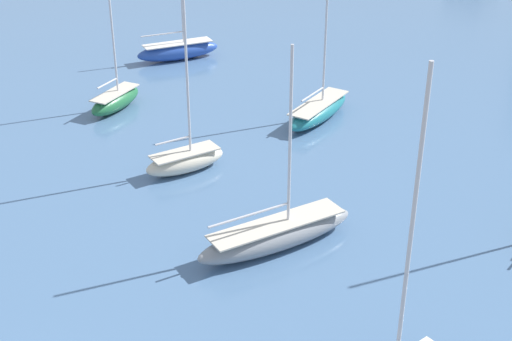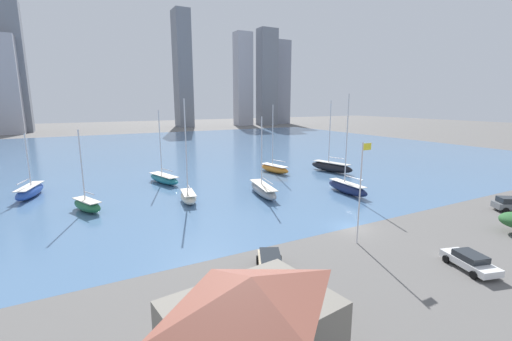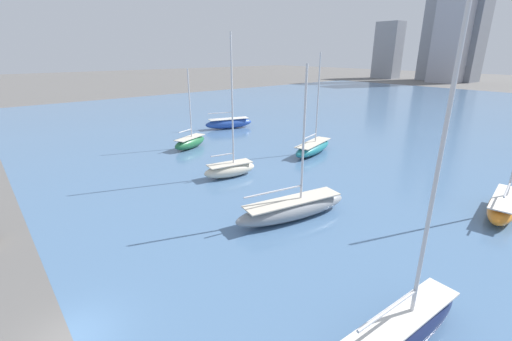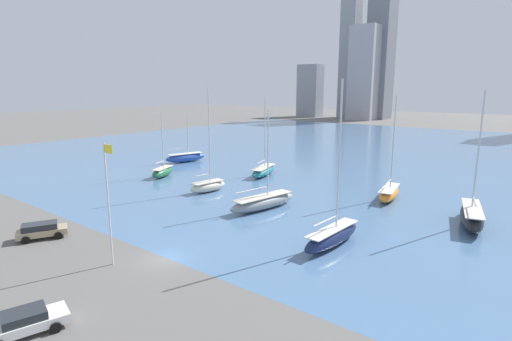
{
  "view_description": "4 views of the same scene",
  "coord_description": "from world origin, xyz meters",
  "px_view_note": "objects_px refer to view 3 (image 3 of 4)",
  "views": [
    {
      "loc": [
        23.79,
        -7.4,
        23.66
      ],
      "look_at": [
        -6.77,
        19.87,
        2.54
      ],
      "focal_mm": 50.0,
      "sensor_mm": 36.0,
      "label": 1
    },
    {
      "loc": [
        -28.36,
        -28.33,
        14.65
      ],
      "look_at": [
        -4.86,
        14.7,
        4.78
      ],
      "focal_mm": 24.0,
      "sensor_mm": 36.0,
      "label": 2
    },
    {
      "loc": [
        15.79,
        -1.41,
        13.25
      ],
      "look_at": [
        -6.51,
        17.04,
        3.15
      ],
      "focal_mm": 24.0,
      "sensor_mm": 36.0,
      "label": 3
    },
    {
      "loc": [
        26.97,
        -21.59,
        15.04
      ],
      "look_at": [
        -4.39,
        18.83,
        4.47
      ],
      "focal_mm": 28.0,
      "sensor_mm": 36.0,
      "label": 4
    }
  ],
  "objects_px": {
    "sailboat_gray": "(293,208)",
    "sailboat_blue": "(229,123)",
    "sailboat_green": "(190,142)",
    "sailboat_navy": "(401,329)",
    "sailboat_cream": "(230,168)",
    "sailboat_orange": "(504,205)",
    "sailboat_teal": "(313,147)"
  },
  "relations": [
    {
      "from": "sailboat_gray",
      "to": "sailboat_blue",
      "type": "bearing_deg",
      "value": 164.15
    },
    {
      "from": "sailboat_gray",
      "to": "sailboat_teal",
      "type": "bearing_deg",
      "value": 137.7
    },
    {
      "from": "sailboat_teal",
      "to": "sailboat_blue",
      "type": "relative_size",
      "value": 1.34
    },
    {
      "from": "sailboat_green",
      "to": "sailboat_gray",
      "type": "bearing_deg",
      "value": -32.72
    },
    {
      "from": "sailboat_teal",
      "to": "sailboat_gray",
      "type": "relative_size",
      "value": 1.06
    },
    {
      "from": "sailboat_gray",
      "to": "sailboat_blue",
      "type": "distance_m",
      "value": 36.44
    },
    {
      "from": "sailboat_orange",
      "to": "sailboat_green",
      "type": "bearing_deg",
      "value": -174.29
    },
    {
      "from": "sailboat_blue",
      "to": "sailboat_teal",
      "type": "bearing_deg",
      "value": 15.18
    },
    {
      "from": "sailboat_green",
      "to": "sailboat_orange",
      "type": "bearing_deg",
      "value": -7.27
    },
    {
      "from": "sailboat_navy",
      "to": "sailboat_blue",
      "type": "bearing_deg",
      "value": 157.33
    },
    {
      "from": "sailboat_cream",
      "to": "sailboat_gray",
      "type": "bearing_deg",
      "value": 0.1
    },
    {
      "from": "sailboat_blue",
      "to": "sailboat_orange",
      "type": "bearing_deg",
      "value": 14.08
    },
    {
      "from": "sailboat_gray",
      "to": "sailboat_navy",
      "type": "bearing_deg",
      "value": -12.8
    },
    {
      "from": "sailboat_cream",
      "to": "sailboat_navy",
      "type": "xyz_separation_m",
      "value": [
        24.18,
        -7.48,
        0.07
      ]
    },
    {
      "from": "sailboat_cream",
      "to": "sailboat_navy",
      "type": "distance_m",
      "value": 25.31
    },
    {
      "from": "sailboat_blue",
      "to": "sailboat_navy",
      "type": "relative_size",
      "value": 0.62
    },
    {
      "from": "sailboat_teal",
      "to": "sailboat_blue",
      "type": "distance_m",
      "value": 20.69
    },
    {
      "from": "sailboat_green",
      "to": "sailboat_blue",
      "type": "height_order",
      "value": "sailboat_green"
    },
    {
      "from": "sailboat_orange",
      "to": "sailboat_cream",
      "type": "xyz_separation_m",
      "value": [
        -22.61,
        -12.45,
        0.03
      ]
    },
    {
      "from": "sailboat_green",
      "to": "sailboat_blue",
      "type": "distance_m",
      "value": 14.23
    },
    {
      "from": "sailboat_blue",
      "to": "sailboat_navy",
      "type": "xyz_separation_m",
      "value": [
        45.02,
        -22.08,
        0.07
      ]
    },
    {
      "from": "sailboat_green",
      "to": "sailboat_orange",
      "type": "distance_m",
      "value": 37.35
    },
    {
      "from": "sailboat_gray",
      "to": "sailboat_orange",
      "type": "relative_size",
      "value": 0.88
    },
    {
      "from": "sailboat_teal",
      "to": "sailboat_orange",
      "type": "bearing_deg",
      "value": -19.76
    },
    {
      "from": "sailboat_gray",
      "to": "sailboat_orange",
      "type": "xyz_separation_m",
      "value": [
        10.96,
        14.37,
        -0.01
      ]
    },
    {
      "from": "sailboat_green",
      "to": "sailboat_blue",
      "type": "xyz_separation_m",
      "value": [
        -7.45,
        12.12,
        0.05
      ]
    },
    {
      "from": "sailboat_teal",
      "to": "sailboat_green",
      "type": "bearing_deg",
      "value": -154.93
    },
    {
      "from": "sailboat_orange",
      "to": "sailboat_gray",
      "type": "bearing_deg",
      "value": -137.12
    },
    {
      "from": "sailboat_gray",
      "to": "sailboat_cream",
      "type": "bearing_deg",
      "value": -178.27
    },
    {
      "from": "sailboat_teal",
      "to": "sailboat_navy",
      "type": "height_order",
      "value": "sailboat_navy"
    },
    {
      "from": "sailboat_gray",
      "to": "sailboat_blue",
      "type": "xyz_separation_m",
      "value": [
        -32.48,
        16.52,
        0.03
      ]
    },
    {
      "from": "sailboat_teal",
      "to": "sailboat_green",
      "type": "distance_m",
      "value": 17.52
    }
  ]
}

